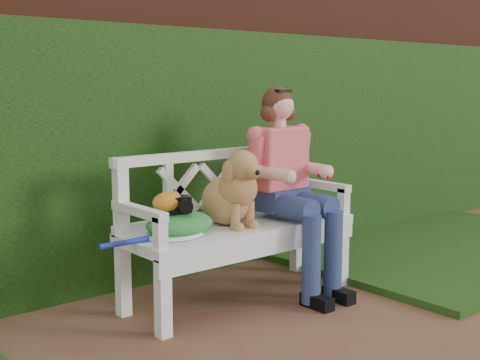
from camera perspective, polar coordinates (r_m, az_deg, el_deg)
brick_wall at (r=4.40m, az=-11.54°, el=5.42°), size 10.00×0.30×2.20m
ivy_hedge at (r=4.23m, az=-10.03°, el=1.94°), size 10.00×0.18×1.70m
grass_right at (r=5.48m, az=17.16°, el=-5.59°), size 2.60×2.00×0.05m
garden_bench at (r=3.99m, az=0.00°, el=-7.25°), size 1.65×0.80×0.48m
seated_woman at (r=4.12m, az=3.86°, el=-1.35°), size 0.69×0.81×1.24m
dog at (r=3.84m, az=-0.85°, el=-0.61°), size 0.42×0.50×0.47m
tennis_racket at (r=3.60m, az=-6.29°, el=-4.85°), size 0.70×0.37×0.03m
green_bag at (r=3.64m, az=-5.39°, el=-3.84°), size 0.43×0.35×0.14m
camera_item at (r=3.60m, az=-5.52°, el=-2.15°), size 0.16×0.14×0.09m
baseball_glove at (r=3.59m, az=-6.42°, el=-1.98°), size 0.20×0.17×0.12m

